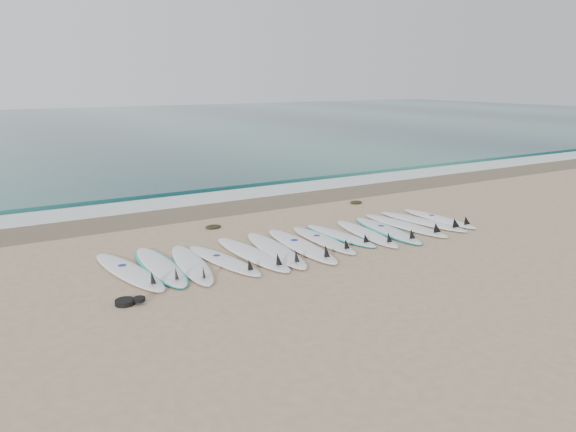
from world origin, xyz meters
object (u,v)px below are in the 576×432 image
leash_coil (128,301)px  surfboard_13 (441,219)px  surfboard_7 (324,240)px  surfboard_0 (130,272)px

leash_coil → surfboard_13: bearing=8.8°
surfboard_7 → surfboard_13: size_ratio=1.03×
surfboard_0 → leash_coil: size_ratio=6.00×
surfboard_0 → surfboard_7: size_ratio=1.11×
surfboard_7 → leash_coil: (-4.65, -1.22, -0.01)m
surfboard_0 → surfboard_13: bearing=-9.3°
surfboard_7 → leash_coil: size_ratio=5.38×
surfboard_7 → surfboard_0: bearing=179.7°
surfboard_0 → surfboard_7: bearing=-10.7°
surfboard_7 → surfboard_13: surfboard_7 is taller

